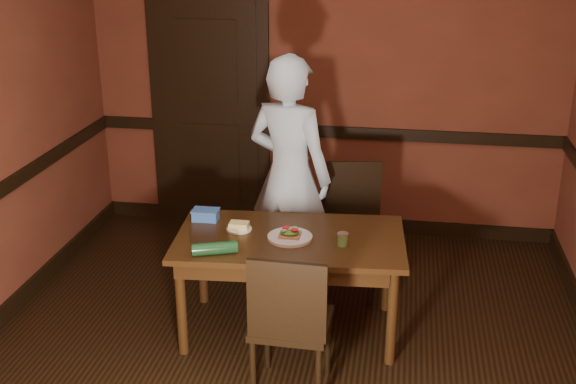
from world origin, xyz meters
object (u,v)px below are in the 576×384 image
(chair_near, at_px, (292,320))
(food_tub, at_px, (206,215))
(chair_far, at_px, (343,232))
(person, at_px, (289,176))
(sandwich_plate, at_px, (290,236))
(sauce_jar, at_px, (343,239))
(cheese_saucer, at_px, (239,227))
(dining_table, at_px, (290,284))

(chair_near, height_order, food_tub, chair_near)
(chair_far, bearing_deg, person, 168.84)
(sandwich_plate, xyz_separation_m, food_tub, (-0.62, 0.21, 0.02))
(chair_far, relative_size, sauce_jar, 11.45)
(person, distance_m, cheese_saucer, 0.63)
(sandwich_plate, bearing_deg, sauce_jar, -7.42)
(cheese_saucer, bearing_deg, dining_table, -9.26)
(sandwich_plate, bearing_deg, dining_table, 98.22)
(chair_far, bearing_deg, chair_near, -107.54)
(dining_table, distance_m, food_tub, 0.74)
(cheese_saucer, height_order, food_tub, food_tub)
(sandwich_plate, height_order, sauce_jar, sauce_jar)
(person, bearing_deg, sandwich_plate, 119.74)
(sandwich_plate, height_order, food_tub, food_tub)
(chair_far, xyz_separation_m, chair_near, (-0.18, -1.25, -0.01))
(sauce_jar, bearing_deg, sandwich_plate, 172.58)
(chair_near, distance_m, person, 1.35)
(chair_far, relative_size, cheese_saucer, 5.72)
(sandwich_plate, bearing_deg, chair_far, 65.60)
(dining_table, bearing_deg, food_tub, 159.17)
(chair_far, bearing_deg, dining_table, -125.34)
(person, bearing_deg, chair_far, -161.45)
(food_tub, bearing_deg, sandwich_plate, -19.90)
(dining_table, distance_m, chair_near, 0.67)
(chair_near, height_order, cheese_saucer, chair_near)
(person, bearing_deg, dining_table, 119.80)
(chair_near, relative_size, person, 0.53)
(cheese_saucer, bearing_deg, sauce_jar, -10.66)
(chair_far, bearing_deg, food_tub, -164.42)
(person, bearing_deg, cheese_saucer, 86.39)
(chair_near, bearing_deg, chair_far, -96.45)
(person, xyz_separation_m, cheese_saucer, (-0.25, -0.56, -0.17))
(sauce_jar, relative_size, cheese_saucer, 0.50)
(chair_near, height_order, sandwich_plate, chair_near)
(chair_far, height_order, sandwich_plate, chair_far)
(chair_near, bearing_deg, sandwich_plate, -78.24)
(dining_table, xyz_separation_m, cheese_saucer, (-0.35, 0.06, 0.37))
(person, xyz_separation_m, sauce_jar, (0.45, -0.69, -0.15))
(sauce_jar, bearing_deg, chair_far, 94.73)
(food_tub, bearing_deg, dining_table, -17.51)
(chair_far, xyz_separation_m, person, (-0.40, 0.01, 0.41))
(cheese_saucer, bearing_deg, chair_near, -56.57)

